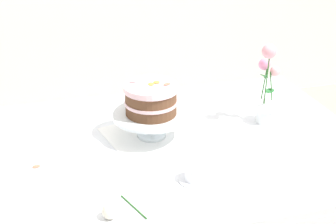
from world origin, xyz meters
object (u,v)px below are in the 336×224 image
(teacup, at_px, (196,174))
(fallen_rose, at_px, (111,211))
(flower_vase, at_px, (266,93))
(dining_table, at_px, (180,167))
(cake_stand, at_px, (151,117))
(layer_cake, at_px, (151,99))

(teacup, relative_size, fallen_rose, 0.90)
(flower_vase, height_order, teacup, flower_vase)
(dining_table, bearing_deg, cake_stand, 131.61)
(dining_table, relative_size, layer_cake, 6.99)
(dining_table, xyz_separation_m, cake_stand, (-0.09, 0.10, 0.18))
(teacup, bearing_deg, layer_cake, 101.48)
(flower_vase, relative_size, fallen_rose, 2.57)
(fallen_rose, bearing_deg, teacup, 20.65)
(cake_stand, xyz_separation_m, teacup, (0.07, -0.33, -0.06))
(flower_vase, distance_m, fallen_rose, 0.83)
(layer_cake, xyz_separation_m, fallen_rose, (-0.23, -0.44, -0.14))
(layer_cake, relative_size, teacup, 1.71)
(layer_cake, distance_m, flower_vase, 0.47)
(layer_cake, bearing_deg, flower_vase, -0.64)
(cake_stand, bearing_deg, dining_table, -48.39)
(fallen_rose, bearing_deg, dining_table, 47.15)
(cake_stand, height_order, layer_cake, layer_cake)
(dining_table, xyz_separation_m, teacup, (-0.02, -0.23, 0.12))
(cake_stand, bearing_deg, layer_cake, 83.33)
(dining_table, height_order, layer_cake, layer_cake)
(fallen_rose, bearing_deg, cake_stand, 62.27)
(layer_cake, height_order, fallen_rose, layer_cake)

